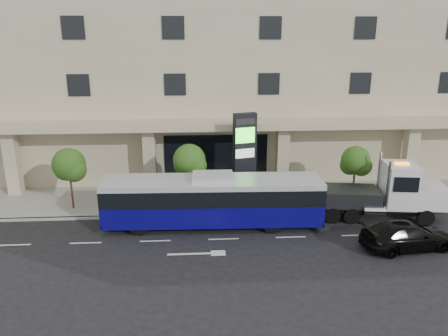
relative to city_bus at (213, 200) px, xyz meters
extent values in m
plane|color=black|center=(0.55, -0.46, -1.73)|extent=(120.00, 120.00, 0.00)
cube|color=gray|center=(0.55, 4.54, -1.66)|extent=(120.00, 6.00, 0.15)
cube|color=gray|center=(0.55, 1.54, -1.66)|extent=(120.00, 0.30, 0.15)
cube|color=tan|center=(0.55, 15.04, 8.27)|extent=(60.00, 15.00, 20.00)
cube|color=tan|center=(0.55, 6.34, 3.47)|extent=(60.00, 2.80, 0.50)
cube|color=black|center=(0.55, 7.51, 0.42)|extent=(8.00, 0.12, 4.00)
cube|color=tan|center=(-14.45, 6.34, 0.87)|extent=(0.90, 0.90, 4.90)
cube|color=tan|center=(-4.45, 6.34, 0.87)|extent=(0.90, 0.90, 4.90)
cube|color=tan|center=(5.55, 6.34, 0.87)|extent=(0.90, 0.90, 4.90)
cube|color=tan|center=(15.55, 6.34, 0.87)|extent=(0.90, 0.90, 4.90)
cylinder|color=#422B19|center=(-9.45, 3.14, -0.18)|extent=(0.14, 0.14, 2.80)
sphere|color=#184614|center=(-9.45, 3.14, 1.54)|extent=(2.20, 2.20, 2.20)
sphere|color=#184614|center=(-9.10, 2.94, 1.22)|extent=(1.65, 1.65, 1.65)
sphere|color=#184614|center=(-9.75, 3.34, 1.14)|extent=(1.54, 1.54, 1.54)
cylinder|color=#422B19|center=(-1.45, 3.14, -0.11)|extent=(0.14, 0.14, 2.94)
sphere|color=#184614|center=(-1.45, 3.14, 1.69)|extent=(2.20, 2.20, 2.20)
sphere|color=#184614|center=(-1.10, 2.94, 1.36)|extent=(1.65, 1.65, 1.65)
sphere|color=#184614|center=(-1.75, 3.34, 1.27)|extent=(1.54, 1.54, 1.54)
cylinder|color=#422B19|center=(10.05, 3.14, -0.22)|extent=(0.14, 0.14, 2.73)
sphere|color=#184614|center=(10.05, 3.14, 1.46)|extent=(2.00, 2.00, 2.00)
sphere|color=#184614|center=(10.40, 2.94, 1.15)|extent=(1.50, 1.50, 1.50)
sphere|color=#184614|center=(9.75, 3.34, 1.07)|extent=(1.40, 1.40, 1.40)
cylinder|color=black|center=(-4.49, -1.04, -1.18)|extent=(1.13, 0.37, 1.12)
cylinder|color=black|center=(-4.43, 1.30, -1.18)|extent=(1.13, 0.37, 1.12)
cylinder|color=black|center=(3.55, -1.28, -1.18)|extent=(1.13, 0.37, 1.12)
cylinder|color=black|center=(3.61, 1.07, -1.18)|extent=(1.13, 0.37, 1.12)
cube|color=#0A0562|center=(0.01, 0.00, -0.67)|extent=(13.48, 3.18, 1.34)
cube|color=black|center=(0.01, 0.00, 0.50)|extent=(13.48, 3.22, 1.01)
cube|color=silver|center=(0.01, 0.00, 1.17)|extent=(13.48, 3.18, 0.34)
cube|color=silver|center=(0.01, 0.00, 1.51)|extent=(2.51, 1.86, 0.34)
cube|color=#2D3033|center=(-6.64, 0.19, -1.23)|extent=(0.22, 2.80, 0.34)
cube|color=#2D3033|center=(6.66, -0.19, -1.23)|extent=(0.22, 2.80, 0.34)
cube|color=#2D3033|center=(10.80, 0.50, -0.97)|extent=(8.14, 2.00, 0.38)
cube|color=white|center=(13.86, 0.10, -0.07)|extent=(2.17, 2.42, 1.43)
cube|color=silver|center=(14.81, -0.02, -0.07)|extent=(0.33, 1.90, 1.14)
cube|color=white|center=(11.98, 0.35, 0.60)|extent=(2.20, 2.61, 2.76)
cube|color=black|center=(12.87, 0.23, 1.02)|extent=(0.37, 2.09, 1.14)
cylinder|color=silver|center=(10.80, -0.55, 0.83)|extent=(0.19, 0.19, 3.23)
cylinder|color=silver|center=(11.08, 1.52, 0.83)|extent=(0.19, 0.19, 3.23)
cube|color=#2D3033|center=(8.77, 0.77, -0.26)|extent=(4.26, 2.78, 1.05)
cube|color=#2D3033|center=(6.51, 1.07, -0.83)|extent=(1.54, 0.46, 0.21)
cube|color=#2D3033|center=(5.95, 1.14, -1.21)|extent=(0.46, 1.73, 0.17)
cube|color=orange|center=(11.98, 0.35, 2.02)|extent=(0.89, 0.44, 0.13)
cylinder|color=black|center=(13.36, -0.84, -1.21)|extent=(1.08, 0.44, 1.05)
cylinder|color=black|center=(13.62, 1.14, -1.21)|extent=(1.08, 0.44, 1.05)
cylinder|color=black|center=(8.83, -0.24, -1.21)|extent=(1.08, 0.44, 1.05)
cylinder|color=black|center=(9.09, 1.74, -1.21)|extent=(1.08, 0.44, 1.05)
cylinder|color=black|center=(7.61, -0.08, -1.21)|extent=(1.08, 0.44, 1.05)
cylinder|color=black|center=(7.87, 1.90, -1.21)|extent=(1.08, 0.44, 1.05)
imported|color=black|center=(10.78, -3.73, -0.96)|extent=(5.55, 2.86, 1.54)
cube|color=black|center=(2.37, 3.81, 1.57)|extent=(1.66, 0.94, 6.31)
cube|color=#23CE22|center=(2.37, 3.51, 3.26)|extent=(1.33, 0.43, 1.05)
cube|color=silver|center=(2.37, 3.51, 1.99)|extent=(1.33, 0.43, 0.63)
cube|color=#262628|center=(2.37, 3.51, 4.20)|extent=(1.33, 0.43, 0.42)
camera|label=1|loc=(-0.90, -25.26, 9.84)|focal=35.00mm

